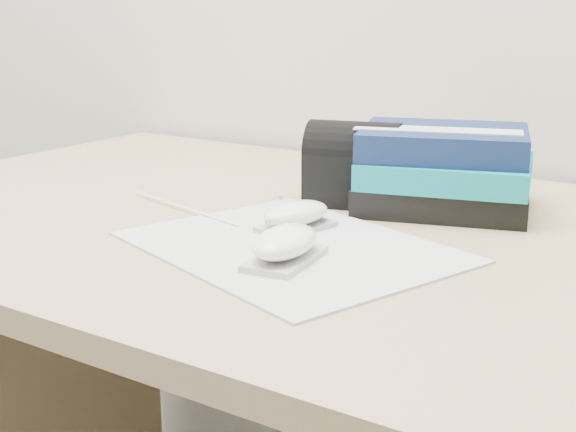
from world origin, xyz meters
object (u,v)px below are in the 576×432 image
Objects in this scene: book_stack at (444,170)px; mouse_rear at (296,215)px; mouse_front at (285,245)px; desk at (422,398)px; pouch at (354,164)px.

mouse_rear is at bearing -117.42° from book_stack.
mouse_front reaches higher than mouse_rear.
book_stack reaches higher than desk.
mouse_rear is 0.94× the size of mouse_front.
desk is at bearing 41.47° from mouse_rear.
mouse_front is 0.77× the size of pouch.
mouse_rear is (-0.13, -0.11, 0.25)m from desk.
desk is 15.44× the size of mouse_rear.
mouse_front is (0.06, -0.11, 0.00)m from mouse_rear.
pouch is at bearing 93.62° from mouse_rear.
pouch reaches higher than mouse_front.
mouse_rear is 0.72× the size of pouch.
book_stack is at bearing 19.34° from pouch.
mouse_front is 0.32m from book_stack.
mouse_rear is 0.13m from mouse_front.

